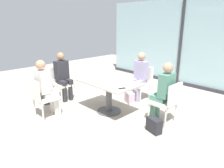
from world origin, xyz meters
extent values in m
plane|color=#A89E8E|center=(0.00, 0.00, 0.00)|extent=(12.00, 12.00, 0.00)
cube|color=#96B7BC|center=(0.00, 3.20, 1.35)|extent=(5.78, 0.03, 2.70)
cube|color=#2D2D33|center=(0.00, 3.17, 1.35)|extent=(0.08, 0.06, 2.70)
cube|color=#2D2D33|center=(0.00, 3.17, 0.05)|extent=(5.78, 0.10, 0.10)
cube|color=#BCB29E|center=(0.00, 0.00, 0.71)|extent=(1.36, 0.83, 0.04)
cylinder|color=#4C4C51|center=(0.00, 0.00, 0.35)|extent=(0.14, 0.14, 0.69)
cylinder|color=#4C4C51|center=(0.00, 0.00, 0.01)|extent=(0.56, 0.56, 0.02)
cube|color=silver|center=(-1.41, -0.32, 0.42)|extent=(0.46, 0.46, 0.06)
cube|color=silver|center=(-1.66, -0.32, 0.66)|extent=(0.05, 0.46, 0.42)
cylinder|color=silver|center=(-1.21, -0.52, 0.20)|extent=(0.04, 0.04, 0.39)
cylinder|color=silver|center=(-1.21, -0.12, 0.20)|extent=(0.04, 0.04, 0.39)
cylinder|color=silver|center=(-1.61, -0.52, 0.20)|extent=(0.04, 0.04, 0.39)
cylinder|color=silver|center=(-1.61, -0.12, 0.20)|extent=(0.04, 0.04, 0.39)
cube|color=silver|center=(1.11, 0.48, 0.42)|extent=(0.46, 0.46, 0.06)
cube|color=silver|center=(1.36, 0.48, 0.66)|extent=(0.05, 0.46, 0.42)
cylinder|color=silver|center=(0.91, 0.68, 0.20)|extent=(0.04, 0.04, 0.39)
cylinder|color=silver|center=(0.91, 0.28, 0.20)|extent=(0.04, 0.04, 0.39)
cylinder|color=silver|center=(1.31, 0.68, 0.20)|extent=(0.04, 0.04, 0.39)
cylinder|color=silver|center=(1.31, 0.28, 0.20)|extent=(0.04, 0.04, 0.39)
cube|color=silver|center=(0.00, 1.12, 0.42)|extent=(0.46, 0.46, 0.06)
cube|color=silver|center=(0.00, 1.37, 0.66)|extent=(0.46, 0.05, 0.42)
cylinder|color=silver|center=(-0.20, 0.92, 0.20)|extent=(0.04, 0.04, 0.39)
cylinder|color=silver|center=(0.20, 0.92, 0.20)|extent=(0.04, 0.04, 0.39)
cylinder|color=silver|center=(-0.20, 1.32, 0.20)|extent=(0.04, 0.04, 0.39)
cylinder|color=silver|center=(0.20, 1.32, 0.20)|extent=(0.04, 0.04, 0.39)
cube|color=silver|center=(-0.82, -1.12, 0.42)|extent=(0.46, 0.46, 0.06)
cube|color=silver|center=(-0.82, -1.37, 0.66)|extent=(0.46, 0.05, 0.42)
cylinder|color=silver|center=(-0.62, -0.92, 0.20)|extent=(0.04, 0.04, 0.39)
cylinder|color=silver|center=(-1.02, -0.92, 0.20)|extent=(0.04, 0.04, 0.39)
cylinder|color=silver|center=(-0.62, -1.32, 0.20)|extent=(0.04, 0.04, 0.39)
cylinder|color=silver|center=(-1.02, -1.32, 0.20)|extent=(0.04, 0.04, 0.39)
cylinder|color=#28282D|center=(-1.24, -0.41, 0.23)|extent=(0.11, 0.11, 0.45)
cube|color=#28282D|center=(-1.33, -0.41, 0.51)|extent=(0.32, 0.13, 0.11)
cylinder|color=#28282D|center=(-1.24, -0.23, 0.23)|extent=(0.11, 0.11, 0.45)
cube|color=#28282D|center=(-1.33, -0.23, 0.51)|extent=(0.32, 0.13, 0.11)
cube|color=#28282D|center=(-1.46, -0.32, 0.80)|extent=(0.20, 0.34, 0.48)
sphere|color=#936B4C|center=(-1.46, -0.32, 1.16)|extent=(0.20, 0.20, 0.20)
cylinder|color=#4C7F6B|center=(0.94, 0.57, 0.23)|extent=(0.11, 0.11, 0.45)
cube|color=#4C7F6B|center=(1.03, 0.57, 0.51)|extent=(0.32, 0.13, 0.11)
cylinder|color=#4C7F6B|center=(0.94, 0.39, 0.23)|extent=(0.11, 0.11, 0.45)
cube|color=#4C7F6B|center=(1.03, 0.39, 0.51)|extent=(0.32, 0.13, 0.11)
cube|color=#4C7F6B|center=(1.16, 0.48, 0.80)|extent=(0.20, 0.34, 0.48)
sphere|color=tan|center=(1.16, 0.48, 1.16)|extent=(0.20, 0.20, 0.20)
cylinder|color=#9E93B7|center=(-0.09, 0.94, 0.23)|extent=(0.11, 0.11, 0.45)
cube|color=#9E93B7|center=(-0.09, 1.04, 0.51)|extent=(0.13, 0.32, 0.11)
cylinder|color=#9E93B7|center=(0.09, 0.94, 0.23)|extent=(0.11, 0.11, 0.45)
cube|color=#9E93B7|center=(0.09, 1.04, 0.51)|extent=(0.13, 0.32, 0.11)
cube|color=#9E93B7|center=(0.00, 1.17, 0.80)|extent=(0.34, 0.20, 0.48)
sphere|color=tan|center=(0.00, 1.17, 1.16)|extent=(0.20, 0.20, 0.20)
cylinder|color=silver|center=(-0.73, -0.94, 0.23)|extent=(0.11, 0.11, 0.45)
cube|color=silver|center=(-0.73, -1.04, 0.51)|extent=(0.13, 0.32, 0.11)
cylinder|color=silver|center=(-0.91, -0.94, 0.23)|extent=(0.11, 0.11, 0.45)
cube|color=silver|center=(-0.91, -1.04, 0.51)|extent=(0.13, 0.32, 0.11)
cube|color=silver|center=(-0.82, -1.17, 0.80)|extent=(0.34, 0.20, 0.48)
sphere|color=tan|center=(-0.82, -1.17, 1.16)|extent=(0.20, 0.20, 0.20)
cylinder|color=silver|center=(-0.54, -0.03, 0.73)|extent=(0.06, 0.06, 0.00)
cylinder|color=silver|center=(-0.54, -0.03, 0.78)|extent=(0.01, 0.01, 0.08)
cone|color=silver|center=(-0.54, -0.03, 0.87)|extent=(0.07, 0.07, 0.09)
cylinder|color=silver|center=(-0.38, 0.27, 0.73)|extent=(0.06, 0.06, 0.00)
cylinder|color=silver|center=(-0.38, 0.27, 0.78)|extent=(0.01, 0.01, 0.08)
cone|color=silver|center=(-0.38, 0.27, 0.87)|extent=(0.07, 0.07, 0.09)
cylinder|color=silver|center=(0.30, 0.11, 0.73)|extent=(0.06, 0.06, 0.00)
cylinder|color=silver|center=(0.30, 0.11, 0.78)|extent=(0.01, 0.01, 0.08)
cone|color=silver|center=(0.30, 0.11, 0.87)|extent=(0.07, 0.07, 0.09)
cylinder|color=silver|center=(-0.58, -0.19, 0.73)|extent=(0.06, 0.06, 0.00)
cylinder|color=silver|center=(-0.58, -0.19, 0.78)|extent=(0.01, 0.01, 0.08)
cone|color=silver|center=(-0.58, -0.19, 0.87)|extent=(0.07, 0.07, 0.09)
cylinder|color=white|center=(-0.28, 0.02, 0.78)|extent=(0.08, 0.08, 0.09)
cube|color=black|center=(0.54, -0.15, 0.73)|extent=(0.11, 0.16, 0.01)
cube|color=#232328|center=(-1.50, -0.82, 0.14)|extent=(0.32, 0.20, 0.28)
cube|color=#232328|center=(1.26, -0.02, 0.14)|extent=(0.33, 0.23, 0.28)
cube|color=beige|center=(-0.03, 0.75, 0.14)|extent=(0.34, 0.28, 0.28)
camera|label=1|loc=(3.12, -2.96, 2.02)|focal=32.26mm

